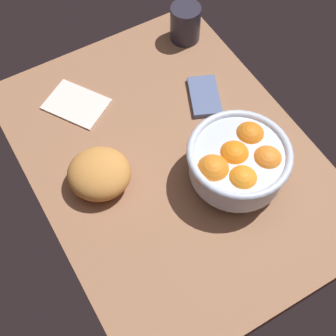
{
  "coord_description": "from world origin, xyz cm",
  "views": [
    {
      "loc": [
        -51.87,
        31.01,
        93.68
      ],
      "look_at": [
        -4.85,
        3.54,
        5.0
      ],
      "focal_mm": 54.38,
      "sensor_mm": 36.0,
      "label": 1
    }
  ],
  "objects": [
    {
      "name": "fruit_bowl",
      "position": [
        -11.77,
        -8.91,
        6.93
      ],
      "size": [
        21.28,
        21.28,
        11.46
      ],
      "color": "silver",
      "rests_on": "ground"
    },
    {
      "name": "ground_plane",
      "position": [
        0.0,
        0.0,
        -1.5
      ],
      "size": [
        79.3,
        58.64,
        3.0
      ],
      "primitive_type": "cube",
      "color": "#926447"
    },
    {
      "name": "napkin_spare",
      "position": [
        10.28,
        -15.25,
        0.65
      ],
      "size": [
        13.33,
        10.77,
        1.3
      ],
      "primitive_type": "cube",
      "rotation": [
        0.0,
        0.0,
        -0.41
      ],
      "color": "slate",
      "rests_on": "ground"
    },
    {
      "name": "bread_loaf",
      "position": [
        1.81,
        16.12,
        3.76
      ],
      "size": [
        17.58,
        17.8,
        7.52
      ],
      "primitive_type": "ellipsoid",
      "rotation": [
        0.0,
        0.0,
        1.05
      ],
      "color": "#CB863F",
      "rests_on": "ground"
    },
    {
      "name": "mug",
      "position": [
        30.07,
        -21.85,
        4.76
      ],
      "size": [
        11.14,
        8.58,
        9.53
      ],
      "color": "#292735",
      "rests_on": "ground"
    },
    {
      "name": "napkin_folded",
      "position": [
        23.67,
        11.76,
        0.47
      ],
      "size": [
        16.9,
        15.72,
        0.95
      ],
      "primitive_type": "cube",
      "rotation": [
        0.0,
        0.0,
        0.56
      ],
      "color": "silver",
      "rests_on": "ground"
    }
  ]
}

